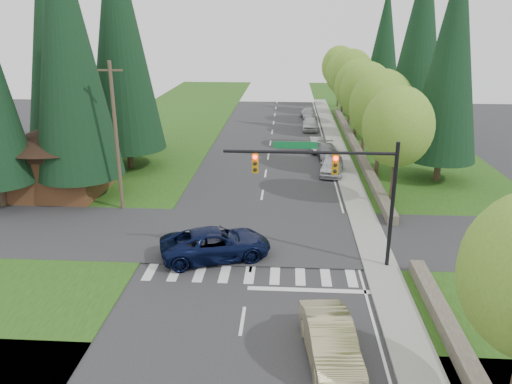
# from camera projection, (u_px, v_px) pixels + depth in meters

# --- Properties ---
(ground) EXTENTS (120.00, 120.00, 0.00)m
(ground) POSITION_uv_depth(u_px,v_px,m) (244.00, 308.00, 22.70)
(ground) COLOR #28282B
(ground) RESTS_ON ground
(grass_east) EXTENTS (14.00, 110.00, 0.06)m
(grass_east) POSITION_uv_depth(u_px,v_px,m) (424.00, 180.00, 40.76)
(grass_east) COLOR #244412
(grass_east) RESTS_ON ground
(grass_west) EXTENTS (14.00, 110.00, 0.06)m
(grass_west) POSITION_uv_depth(u_px,v_px,m) (112.00, 174.00, 42.33)
(grass_west) COLOR #244412
(grass_west) RESTS_ON ground
(cross_street) EXTENTS (120.00, 8.00, 0.10)m
(cross_street) POSITION_uv_depth(u_px,v_px,m) (256.00, 236.00, 30.24)
(cross_street) COLOR #28282B
(cross_street) RESTS_ON ground
(sidewalk_east) EXTENTS (1.80, 80.00, 0.13)m
(sidewalk_east) POSITION_uv_depth(u_px,v_px,m) (346.00, 171.00, 43.00)
(sidewalk_east) COLOR gray
(sidewalk_east) RESTS_ON ground
(curb_east) EXTENTS (0.20, 80.00, 0.13)m
(curb_east) POSITION_uv_depth(u_px,v_px,m) (336.00, 171.00, 43.05)
(curb_east) COLOR gray
(curb_east) RESTS_ON ground
(stone_wall_south) EXTENTS (0.70, 14.00, 0.70)m
(stone_wall_south) POSITION_uv_depth(u_px,v_px,m) (459.00, 351.00, 19.24)
(stone_wall_south) COLOR #4C4438
(stone_wall_south) RESTS_ON ground
(stone_wall_north) EXTENTS (0.70, 40.00, 0.70)m
(stone_wall_north) POSITION_uv_depth(u_px,v_px,m) (355.00, 146.00, 50.34)
(stone_wall_north) COLOR #4C4438
(stone_wall_north) RESTS_ON ground
(traffic_signal) EXTENTS (8.70, 0.37, 6.80)m
(traffic_signal) POSITION_uv_depth(u_px,v_px,m) (338.00, 176.00, 25.04)
(traffic_signal) COLOR black
(traffic_signal) RESTS_ON ground
(brown_building) EXTENTS (8.40, 8.40, 5.40)m
(brown_building) POSITION_uv_depth(u_px,v_px,m) (59.00, 153.00, 36.72)
(brown_building) COLOR #4C2D19
(brown_building) RESTS_ON ground
(utility_pole) EXTENTS (1.60, 0.24, 10.00)m
(utility_pole) POSITION_uv_depth(u_px,v_px,m) (116.00, 136.00, 32.90)
(utility_pole) COLOR #473828
(utility_pole) RESTS_ON ground
(decid_tree_0) EXTENTS (4.80, 4.80, 8.37)m
(decid_tree_0) POSITION_uv_depth(u_px,v_px,m) (398.00, 127.00, 33.50)
(decid_tree_0) COLOR #38281C
(decid_tree_0) RESTS_ON ground
(decid_tree_1) EXTENTS (5.20, 5.20, 8.80)m
(decid_tree_1) POSITION_uv_depth(u_px,v_px,m) (382.00, 107.00, 40.03)
(decid_tree_1) COLOR #38281C
(decid_tree_1) RESTS_ON ground
(decid_tree_2) EXTENTS (5.00, 5.00, 8.82)m
(decid_tree_2) POSITION_uv_depth(u_px,v_px,m) (367.00, 93.00, 46.59)
(decid_tree_2) COLOR #38281C
(decid_tree_2) RESTS_ON ground
(decid_tree_3) EXTENTS (5.00, 5.00, 8.55)m
(decid_tree_3) POSITION_uv_depth(u_px,v_px,m) (358.00, 86.00, 53.27)
(decid_tree_3) COLOR #38281C
(decid_tree_3) RESTS_ON ground
(decid_tree_4) EXTENTS (5.40, 5.40, 9.18)m
(decid_tree_4) POSITION_uv_depth(u_px,v_px,m) (351.00, 75.00, 59.73)
(decid_tree_4) COLOR #38281C
(decid_tree_4) RESTS_ON ground
(decid_tree_5) EXTENTS (4.80, 4.80, 8.30)m
(decid_tree_5) POSITION_uv_depth(u_px,v_px,m) (344.00, 74.00, 66.52)
(decid_tree_5) COLOR #38281C
(decid_tree_5) RESTS_ON ground
(decid_tree_6) EXTENTS (5.20, 5.20, 8.86)m
(decid_tree_6) POSITION_uv_depth(u_px,v_px,m) (339.00, 66.00, 73.00)
(decid_tree_6) COLOR #38281C
(decid_tree_6) RESTS_ON ground
(conifer_w_a) EXTENTS (6.12, 6.12, 19.80)m
(conifer_w_a) POSITION_uv_depth(u_px,v_px,m) (67.00, 45.00, 33.14)
(conifer_w_a) COLOR #38281C
(conifer_w_a) RESTS_ON ground
(conifer_w_b) EXTENTS (5.44, 5.44, 17.80)m
(conifer_w_b) POSITION_uv_depth(u_px,v_px,m) (52.00, 57.00, 37.42)
(conifer_w_b) COLOR #38281C
(conifer_w_b) RESTS_ON ground
(conifer_w_c) EXTENTS (6.46, 6.46, 20.80)m
(conifer_w_c) POSITION_uv_depth(u_px,v_px,m) (120.00, 34.00, 40.45)
(conifer_w_c) COLOR #38281C
(conifer_w_c) RESTS_ON ground
(conifer_w_e) EXTENTS (5.78, 5.78, 18.80)m
(conifer_w_e) POSITION_uv_depth(u_px,v_px,m) (120.00, 43.00, 46.56)
(conifer_w_e) COLOR #38281C
(conifer_w_e) RESTS_ON ground
(conifer_e_a) EXTENTS (5.44, 5.44, 17.80)m
(conifer_e_a) POSITION_uv_depth(u_px,v_px,m) (452.00, 56.00, 37.49)
(conifer_e_a) COLOR #38281C
(conifer_e_a) RESTS_ON ground
(conifer_e_b) EXTENTS (6.12, 6.12, 19.80)m
(conifer_e_b) POSITION_uv_depth(u_px,v_px,m) (421.00, 36.00, 50.29)
(conifer_e_b) COLOR #38281C
(conifer_e_b) RESTS_ON ground
(conifer_e_c) EXTENTS (5.10, 5.10, 16.80)m
(conifer_e_c) POSITION_uv_depth(u_px,v_px,m) (384.00, 45.00, 64.04)
(conifer_e_c) COLOR #38281C
(conifer_e_c) RESTS_ON ground
(sedan_champagne) EXTENTS (2.35, 5.17, 1.65)m
(sedan_champagne) POSITION_uv_depth(u_px,v_px,m) (330.00, 341.00, 19.04)
(sedan_champagne) COLOR #C6BB84
(sedan_champagne) RESTS_ON ground
(suv_navy) EXTENTS (6.57, 4.49, 1.67)m
(suv_navy) POSITION_uv_depth(u_px,v_px,m) (216.00, 244.00, 27.26)
(suv_navy) COLOR black
(suv_navy) RESTS_ON ground
(parked_car_a) EXTENTS (2.44, 4.84, 1.58)m
(parked_car_a) POSITION_uv_depth(u_px,v_px,m) (332.00, 165.00, 42.12)
(parked_car_a) COLOR silver
(parked_car_a) RESTS_ON ground
(parked_car_b) EXTENTS (2.16, 4.69, 1.33)m
(parked_car_b) POSITION_uv_depth(u_px,v_px,m) (328.00, 152.00, 46.67)
(parked_car_b) COLOR gray
(parked_car_b) RESTS_ON ground
(parked_car_c) EXTENTS (1.52, 3.94, 1.28)m
(parked_car_c) POSITION_uv_depth(u_px,v_px,m) (317.00, 145.00, 49.54)
(parked_car_c) COLOR #A2A2A6
(parked_car_c) RESTS_ON ground
(parked_car_d) EXTENTS (1.90, 4.41, 1.48)m
(parked_car_d) POSITION_uv_depth(u_px,v_px,m) (310.00, 124.00, 58.82)
(parked_car_d) COLOR silver
(parked_car_d) RESTS_ON ground
(parked_car_e) EXTENTS (2.22, 4.62, 1.30)m
(parked_car_e) POSITION_uv_depth(u_px,v_px,m) (309.00, 114.00, 65.29)
(parked_car_e) COLOR #9D9DA1
(parked_car_e) RESTS_ON ground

